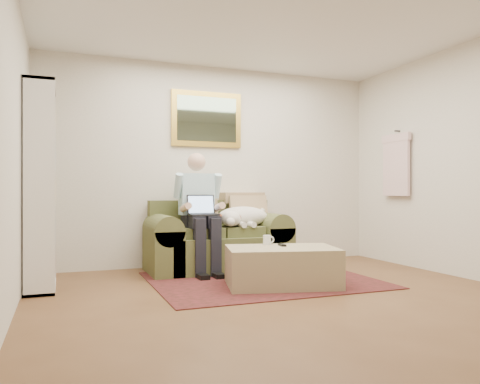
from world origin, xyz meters
TOP-DOWN VIEW (x-y plane):
  - room_shell at (0.00, 0.35)m, footprint 4.51×5.00m
  - rug at (0.11, 1.22)m, footprint 2.34×1.87m
  - sofa at (-0.13, 2.04)m, footprint 1.69×0.86m
  - seated_man at (-0.38, 1.88)m, footprint 0.56×0.79m
  - laptop at (-0.38, 1.82)m, footprint 0.33×0.26m
  - sleeping_dog at (0.17, 1.95)m, footprint 0.70×0.44m
  - ottoman at (0.16, 0.85)m, footprint 1.22×0.93m
  - coffee_mug at (0.12, 1.12)m, footprint 0.08×0.08m
  - tv_remote at (0.22, 0.96)m, footprint 0.07×0.16m
  - bookshelf at (-2.10, 1.60)m, footprint 0.28×0.80m
  - wall_mirror at (-0.13, 2.47)m, footprint 0.94×0.04m
  - hanging_shirt at (2.19, 1.60)m, footprint 0.06×0.52m

SIDE VIEW (x-z plane):
  - rug at x=0.11m, z-range 0.00..0.01m
  - ottoman at x=0.16m, z-range 0.00..0.39m
  - sofa at x=-0.13m, z-range -0.22..0.80m
  - tv_remote at x=0.22m, z-range 0.39..0.41m
  - coffee_mug at x=0.12m, z-range 0.39..0.49m
  - sleeping_dog at x=0.17m, z-range 0.52..0.78m
  - seated_man at x=-0.38m, z-range 0.00..1.42m
  - laptop at x=-0.38m, z-range 0.63..0.86m
  - bookshelf at x=-2.10m, z-range 0.00..2.00m
  - room_shell at x=0.00m, z-range 0.00..2.61m
  - hanging_shirt at x=2.19m, z-range 0.90..1.80m
  - wall_mirror at x=-0.13m, z-range 1.54..2.26m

